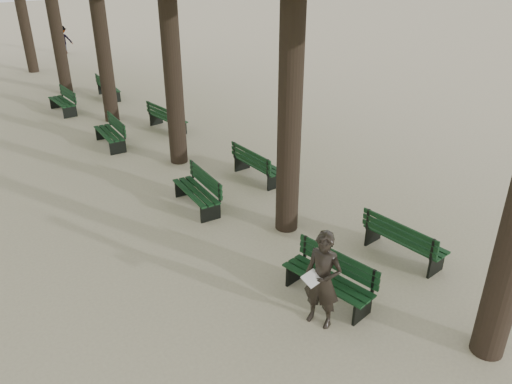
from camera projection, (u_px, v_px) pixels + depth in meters
ground at (333, 323)px, 8.77m from camera, size 120.00×120.00×0.00m
bench_left_0 at (327, 287)px, 9.23m from camera, size 0.78×1.86×0.92m
bench_left_1 at (197, 198)px, 12.47m from camera, size 0.79×1.86×0.92m
bench_left_2 at (110, 138)px, 16.26m from camera, size 0.76×1.85×0.92m
bench_left_3 at (63, 106)px, 19.50m from camera, size 0.58×1.80×0.92m
bench_right_0 at (403, 246)px, 10.48m from camera, size 0.65×1.82×0.92m
bench_right_1 at (258, 170)px, 14.00m from camera, size 0.61×1.81×0.92m
bench_right_2 at (168, 122)px, 17.69m from camera, size 0.68×1.83×0.92m
bench_right_3 at (109, 92)px, 21.36m from camera, size 0.79×1.86×0.92m
man_with_map at (323, 280)px, 8.38m from camera, size 0.73×0.81×1.81m
pedestrian_b at (63, 40)px, 29.76m from camera, size 1.09×0.67×1.62m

